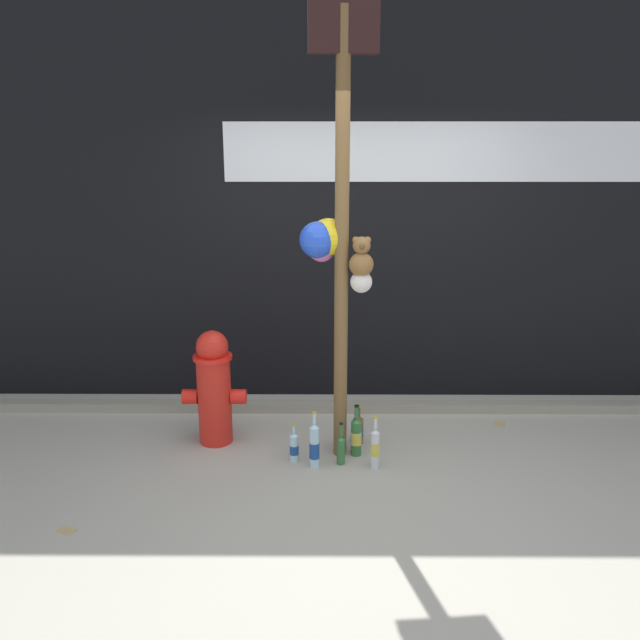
% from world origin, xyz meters
% --- Properties ---
extents(ground_plane, '(14.00, 14.00, 0.00)m').
position_xyz_m(ground_plane, '(0.00, 0.00, 0.00)').
color(ground_plane, '#ADA899').
extents(building_wall, '(10.00, 0.21, 3.75)m').
position_xyz_m(building_wall, '(0.00, 1.71, 1.88)').
color(building_wall, black).
rests_on(building_wall, ground_plane).
extents(curb_strip, '(8.00, 0.12, 0.08)m').
position_xyz_m(curb_strip, '(0.00, 1.24, 0.04)').
color(curb_strip, gray).
rests_on(curb_strip, ground_plane).
extents(memorial_post, '(0.51, 0.33, 3.08)m').
position_xyz_m(memorial_post, '(-0.18, 0.49, 1.71)').
color(memorial_post, brown).
rests_on(memorial_post, ground_plane).
extents(fire_hydrant, '(0.47, 0.29, 0.87)m').
position_xyz_m(fire_hydrant, '(-1.08, 0.66, 0.44)').
color(fire_hydrant, red).
rests_on(fire_hydrant, ground_plane).
extents(bottle_0, '(0.08, 0.08, 0.36)m').
position_xyz_m(bottle_0, '(-0.13, 0.55, 0.13)').
color(bottle_0, brown).
rests_on(bottle_0, ground_plane).
extents(bottle_1, '(0.06, 0.06, 0.39)m').
position_xyz_m(bottle_1, '(0.10, 0.25, 0.15)').
color(bottle_1, silver).
rests_on(bottle_1, ground_plane).
extents(bottle_2, '(0.08, 0.08, 0.39)m').
position_xyz_m(bottle_2, '(-0.02, 0.45, 0.15)').
color(bottle_2, '#337038').
rests_on(bottle_2, ground_plane).
extents(bottle_3, '(0.06, 0.06, 0.28)m').
position_xyz_m(bottle_3, '(-0.47, 0.35, 0.11)').
color(bottle_3, '#B2DBEA').
rests_on(bottle_3, ground_plane).
extents(bottle_4, '(0.08, 0.08, 0.31)m').
position_xyz_m(bottle_4, '(-0.00, 0.64, 0.11)').
color(bottle_4, brown).
rests_on(bottle_4, ground_plane).
extents(bottle_5, '(0.06, 0.06, 0.31)m').
position_xyz_m(bottle_5, '(-0.14, 0.31, 0.12)').
color(bottle_5, '#337038').
rests_on(bottle_5, ground_plane).
extents(bottle_6, '(0.07, 0.07, 0.41)m').
position_xyz_m(bottle_6, '(-0.32, 0.26, 0.16)').
color(bottle_6, '#B2DBEA').
rests_on(bottle_6, ground_plane).
extents(litter_0, '(0.10, 0.14, 0.01)m').
position_xyz_m(litter_0, '(1.17, 0.98, 0.00)').
color(litter_0, tan).
rests_on(litter_0, ground_plane).
extents(litter_1, '(0.12, 0.10, 0.01)m').
position_xyz_m(litter_1, '(-1.76, -0.51, 0.00)').
color(litter_1, tan).
rests_on(litter_1, ground_plane).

